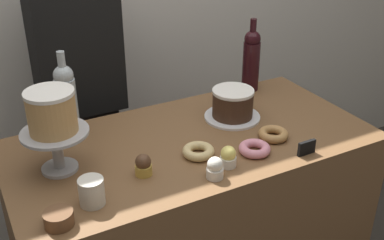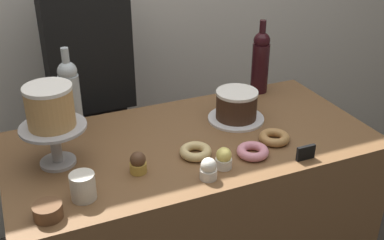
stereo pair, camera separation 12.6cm
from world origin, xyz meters
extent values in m
cube|color=brown|center=(0.00, 0.00, 0.46)|extent=(1.34, 0.67, 0.92)
cylinder|color=#B2B2B7|center=(-0.48, 0.03, 0.93)|extent=(0.12, 0.12, 0.01)
cylinder|color=#B2B2B7|center=(-0.48, 0.03, 1.00)|extent=(0.04, 0.04, 0.12)
cylinder|color=#B2B2B7|center=(-0.48, 0.03, 1.06)|extent=(0.22, 0.22, 0.01)
cylinder|color=tan|center=(-0.48, 0.03, 1.13)|extent=(0.15, 0.15, 0.13)
cylinder|color=white|center=(-0.48, 0.03, 1.20)|extent=(0.16, 0.16, 0.01)
cylinder|color=white|center=(0.22, 0.08, 0.93)|extent=(0.22, 0.22, 0.01)
cylinder|color=#3D2619|center=(0.22, 0.08, 0.98)|extent=(0.16, 0.16, 0.10)
cylinder|color=white|center=(0.22, 0.08, 1.04)|extent=(0.16, 0.16, 0.01)
cylinder|color=#B2BCC1|center=(-0.38, 0.25, 1.03)|extent=(0.08, 0.08, 0.22)
sphere|color=#B2BCC1|center=(-0.38, 0.25, 1.16)|extent=(0.07, 0.07, 0.07)
cylinder|color=#B2BCC1|center=(-0.38, 0.25, 1.21)|extent=(0.03, 0.03, 0.08)
cylinder|color=black|center=(0.45, 0.28, 1.03)|extent=(0.08, 0.08, 0.22)
sphere|color=black|center=(0.45, 0.28, 1.16)|extent=(0.07, 0.07, 0.07)
cylinder|color=black|center=(0.45, 0.28, 1.21)|extent=(0.03, 0.03, 0.08)
cylinder|color=gold|center=(-0.25, -0.13, 0.94)|extent=(0.06, 0.06, 0.03)
sphere|color=brown|center=(-0.25, -0.13, 0.97)|extent=(0.05, 0.05, 0.05)
cylinder|color=white|center=(0.02, -0.21, 0.94)|extent=(0.06, 0.06, 0.03)
sphere|color=#EFDB6B|center=(0.02, -0.21, 0.97)|extent=(0.05, 0.05, 0.05)
cylinder|color=white|center=(-0.05, -0.25, 0.94)|extent=(0.06, 0.06, 0.03)
sphere|color=white|center=(-0.05, -0.25, 0.97)|extent=(0.05, 0.05, 0.05)
torus|color=pink|center=(0.15, -0.19, 0.94)|extent=(0.11, 0.11, 0.03)
torus|color=#B27F47|center=(0.27, -0.13, 0.94)|extent=(0.11, 0.11, 0.03)
torus|color=#E0C17F|center=(-0.03, -0.11, 0.94)|extent=(0.11, 0.11, 0.03)
cylinder|color=brown|center=(-0.55, -0.25, 0.93)|extent=(0.08, 0.08, 0.01)
cylinder|color=brown|center=(-0.55, -0.25, 0.94)|extent=(0.08, 0.08, 0.01)
cylinder|color=brown|center=(-0.55, -0.25, 0.95)|extent=(0.08, 0.08, 0.01)
cylinder|color=brown|center=(-0.55, -0.25, 0.96)|extent=(0.08, 0.08, 0.01)
cube|color=black|center=(0.30, -0.28, 0.95)|extent=(0.07, 0.01, 0.05)
cylinder|color=silver|center=(-0.44, -0.20, 0.96)|extent=(0.08, 0.08, 0.09)
cube|color=black|center=(-0.24, 0.61, 0.42)|extent=(0.28, 0.18, 0.85)
cube|color=black|center=(-0.24, 0.61, 1.12)|extent=(0.36, 0.22, 0.55)
camera|label=1|loc=(-0.71, -1.34, 1.79)|focal=44.37mm
camera|label=2|loc=(-0.60, -1.40, 1.79)|focal=44.37mm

